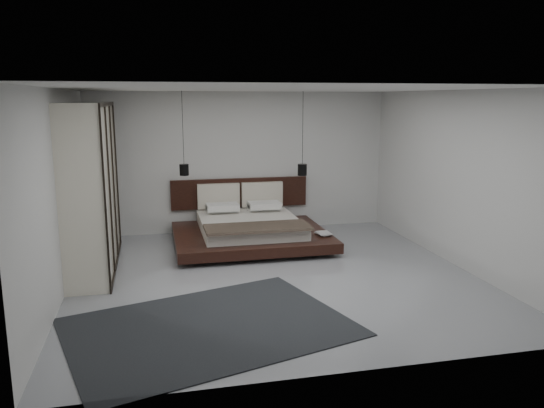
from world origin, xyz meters
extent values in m
plane|color=gray|center=(0.00, 0.00, 0.00)|extent=(6.00, 6.00, 0.00)
plane|color=white|center=(0.00, 0.00, 2.80)|extent=(6.00, 6.00, 0.00)
plane|color=silver|center=(0.00, 3.00, 1.40)|extent=(6.00, 0.00, 6.00)
plane|color=silver|center=(0.00, -3.00, 1.40)|extent=(6.00, 0.00, 6.00)
plane|color=silver|center=(-3.00, 0.00, 1.40)|extent=(0.00, 6.00, 6.00)
plane|color=silver|center=(3.00, 0.00, 1.40)|extent=(0.00, 6.00, 6.00)
cube|color=black|center=(-2.95, 2.45, 1.30)|extent=(0.05, 0.90, 2.60)
cube|color=black|center=(-0.04, 1.75, 0.04)|extent=(2.18, 1.78, 0.08)
cube|color=black|center=(-0.04, 1.75, 0.17)|extent=(2.78, 2.28, 0.18)
cube|color=silver|center=(-0.04, 1.88, 0.37)|extent=(1.78, 1.98, 0.22)
cube|color=black|center=(-0.04, 1.11, 0.50)|extent=(1.80, 0.69, 0.05)
cube|color=white|center=(-0.46, 2.64, 0.54)|extent=(0.61, 0.40, 0.12)
cube|color=white|center=(0.38, 2.64, 0.54)|extent=(0.61, 0.40, 0.12)
cube|color=white|center=(-0.46, 2.50, 0.60)|extent=(0.61, 0.40, 0.12)
cube|color=white|center=(0.38, 2.50, 0.60)|extent=(0.61, 0.40, 0.12)
cube|color=black|center=(-0.04, 2.96, 0.78)|extent=(2.78, 0.08, 0.60)
cube|color=beige|center=(-0.49, 2.87, 0.75)|extent=(0.84, 0.10, 0.50)
cube|color=beige|center=(0.41, 2.87, 0.75)|extent=(0.84, 0.10, 0.50)
imported|color=#99724C|center=(1.10, 1.25, 0.27)|extent=(0.28, 0.33, 0.03)
imported|color=#99724C|center=(1.08, 1.22, 0.30)|extent=(0.24, 0.32, 0.02)
cylinder|color=black|center=(-1.18, 2.34, 2.13)|extent=(0.01, 0.01, 1.33)
cylinder|color=black|center=(-1.18, 2.34, 1.36)|extent=(0.17, 0.17, 0.21)
cylinder|color=#FFE0B2|center=(-1.18, 2.34, 1.27)|extent=(0.13, 0.13, 0.01)
cylinder|color=black|center=(1.10, 2.34, 2.10)|extent=(0.01, 0.01, 1.39)
cylinder|color=black|center=(1.10, 2.34, 1.30)|extent=(0.18, 0.18, 0.22)
cylinder|color=#FFE0B2|center=(1.10, 2.34, 1.20)|extent=(0.14, 0.14, 0.01)
cube|color=white|center=(-2.70, 1.07, 1.30)|extent=(0.60, 2.61, 2.61)
cube|color=black|center=(-2.39, 1.07, 2.58)|extent=(0.03, 2.61, 0.06)
cube|color=black|center=(-2.39, 1.07, 0.03)|extent=(0.03, 2.61, 0.06)
cube|color=black|center=(-2.39, -0.24, 1.30)|extent=(0.03, 0.05, 2.61)
cube|color=black|center=(-2.39, 0.63, 1.30)|extent=(0.03, 0.05, 2.61)
cube|color=black|center=(-2.39, 1.50, 1.30)|extent=(0.03, 0.05, 2.61)
cube|color=black|center=(-2.39, 2.37, 1.30)|extent=(0.03, 0.05, 2.61)
cube|color=black|center=(-1.17, -1.65, 0.01)|extent=(3.71, 3.09, 0.01)
camera|label=1|loc=(-1.74, -7.53, 2.67)|focal=35.00mm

